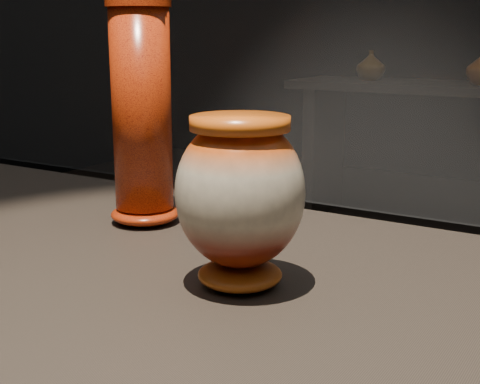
# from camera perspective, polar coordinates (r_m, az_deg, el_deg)

# --- Properties ---
(main_vase) EXTENTS (0.20, 0.20, 0.20)m
(main_vase) POSITION_cam_1_polar(r_m,az_deg,el_deg) (0.77, 0.00, -0.27)
(main_vase) COLOR maroon
(main_vase) RESTS_ON display_plinth
(tall_vase) EXTENTS (0.14, 0.14, 0.34)m
(tall_vase) POSITION_cam_1_polar(r_m,az_deg,el_deg) (1.04, -8.36, 6.26)
(tall_vase) COLOR red
(tall_vase) RESTS_ON display_plinth
(back_shelf) EXTENTS (2.00, 0.60, 0.90)m
(back_shelf) POSITION_cam_1_polar(r_m,az_deg,el_deg) (4.22, 17.85, 5.21)
(back_shelf) COLOR black
(back_shelf) RESTS_ON ground
(back_vase_left) EXTENTS (0.18, 0.18, 0.19)m
(back_vase_left) POSITION_cam_1_polar(r_m,az_deg,el_deg) (4.34, 11.10, 10.56)
(back_vase_left) COLOR #8D5314
(back_vase_left) RESTS_ON back_shelf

